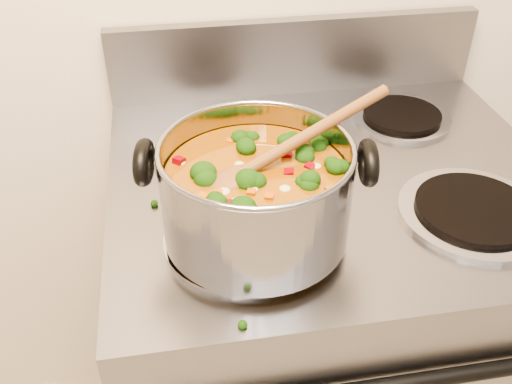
# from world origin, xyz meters

# --- Properties ---
(electric_range) EXTENTS (0.78, 0.70, 1.08)m
(electric_range) POSITION_xyz_m (-0.06, 1.16, 0.47)
(electric_range) COLOR gray
(electric_range) RESTS_ON ground
(stockpot) EXTENTS (0.33, 0.27, 0.16)m
(stockpot) POSITION_xyz_m (-0.22, 1.00, 1.01)
(stockpot) COLOR #929299
(stockpot) RESTS_ON electric_range
(wooden_spoon) EXTENTS (0.30, 0.15, 0.09)m
(wooden_spoon) POSITION_xyz_m (-0.20, 1.01, 1.06)
(wooden_spoon) COLOR brown
(wooden_spoon) RESTS_ON stockpot
(cooktop_crumbs) EXTENTS (0.15, 0.17, 0.01)m
(cooktop_crumbs) POSITION_xyz_m (-0.32, 0.92, 0.92)
(cooktop_crumbs) COLOR black
(cooktop_crumbs) RESTS_ON electric_range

